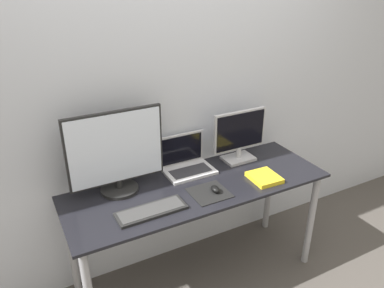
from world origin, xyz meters
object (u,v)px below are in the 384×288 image
monitor_left (116,153)px  monitor_right (239,135)px  laptop (186,162)px  keyboard (151,211)px  mouse (215,189)px  book (264,178)px

monitor_left → monitor_right: (0.86, -0.00, -0.07)m
monitor_right → monitor_left: bearing=180.0°
laptop → keyboard: size_ratio=0.81×
keyboard → laptop: bearing=41.2°
monitor_right → mouse: bearing=-141.3°
monitor_right → keyboard: size_ratio=1.00×
monitor_left → mouse: size_ratio=7.60×
laptop → keyboard: laptop is taller
monitor_left → mouse: monitor_left is taller
monitor_right → laptop: monitor_right is taller
laptop → book: bearing=-42.7°
mouse → monitor_right: bearing=38.7°
monitor_left → laptop: monitor_left is taller
laptop → keyboard: 0.52m
book → monitor_left: bearing=160.2°
laptop → book: size_ratio=1.62×
monitor_right → mouse: 0.49m
monitor_right → keyboard: bearing=-159.0°
book → monitor_right: bearing=88.5°
monitor_left → keyboard: bearing=-74.1°
monitor_left → mouse: bearing=-30.4°
laptop → monitor_left: bearing=-174.8°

